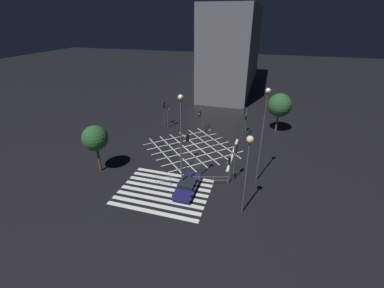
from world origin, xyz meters
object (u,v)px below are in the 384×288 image
(traffic_light_se_main, at_px, (229,164))
(waiting_car, at_px, (187,186))
(traffic_light_ne_cross, at_px, (246,119))
(traffic_light_ne_main, at_px, (244,115))
(traffic_light_median_south, at_px, (185,144))
(street_lamp_far, at_px, (248,156))
(traffic_light_se_cross, at_px, (235,155))
(street_tree_far, at_px, (280,105))
(street_lamp_east, at_px, (264,122))
(traffic_light_median_north, at_px, (201,114))
(street_lamp_west, at_px, (181,131))
(street_tree_near, at_px, (95,138))
(traffic_light_nw_cross, at_px, (164,108))
(traffic_light_nw_main, at_px, (168,111))

(traffic_light_se_main, distance_m, waiting_car, 4.89)
(traffic_light_ne_cross, distance_m, traffic_light_ne_main, 2.35)
(traffic_light_median_south, bearing_deg, street_lamp_far, -130.46)
(traffic_light_se_cross, relative_size, traffic_light_ne_main, 1.01)
(street_tree_far, bearing_deg, traffic_light_ne_main, -152.90)
(street_lamp_east, distance_m, waiting_car, 9.91)
(street_lamp_east, bearing_deg, traffic_light_ne_cross, 103.97)
(traffic_light_se_main, bearing_deg, traffic_light_ne_main, -90.06)
(traffic_light_se_cross, distance_m, traffic_light_ne_main, 12.49)
(traffic_light_se_main, relative_size, traffic_light_median_south, 0.87)
(traffic_light_ne_main, xyz_separation_m, street_lamp_far, (1.99, -17.46, 2.86))
(traffic_light_se_main, distance_m, traffic_light_ne_main, 13.23)
(traffic_light_median_north, distance_m, street_lamp_west, 15.19)
(street_lamp_west, distance_m, street_tree_near, 10.60)
(waiting_car, bearing_deg, street_lamp_far, -105.24)
(street_lamp_east, distance_m, street_lamp_far, 5.65)
(street_tree_near, bearing_deg, traffic_light_median_north, 58.56)
(street_lamp_far, distance_m, street_tree_far, 20.21)
(traffic_light_ne_main, xyz_separation_m, street_lamp_west, (-4.26, -15.96, 3.63))
(traffic_light_se_main, height_order, street_tree_far, street_tree_far)
(street_lamp_far, distance_m, waiting_car, 7.94)
(traffic_light_nw_cross, bearing_deg, traffic_light_se_main, 43.99)
(traffic_light_median_south, bearing_deg, traffic_light_nw_main, 30.77)
(traffic_light_median_south, height_order, street_tree_far, street_tree_far)
(traffic_light_median_south, relative_size, traffic_light_ne_main, 0.87)
(traffic_light_se_main, relative_size, traffic_light_ne_cross, 0.73)
(traffic_light_median_north, xyz_separation_m, street_lamp_far, (8.13, -16.12, 2.89))
(traffic_light_nw_cross, distance_m, street_tree_near, 15.02)
(traffic_light_ne_cross, xyz_separation_m, street_lamp_far, (1.52, -15.17, 2.64))
(traffic_light_median_south, xyz_separation_m, traffic_light_se_cross, (6.03, -1.47, 0.33))
(street_tree_near, bearing_deg, traffic_light_nw_cross, 82.62)
(waiting_car, bearing_deg, street_lamp_east, -59.24)
(traffic_light_median_north, height_order, street_lamp_west, street_lamp_west)
(traffic_light_se_main, relative_size, street_lamp_east, 0.32)
(traffic_light_median_north, height_order, street_lamp_east, street_lamp_east)
(traffic_light_median_south, xyz_separation_m, street_tree_far, (10.41, 13.49, 1.48))
(traffic_light_se_cross, bearing_deg, waiting_car, 129.06)
(street_tree_near, bearing_deg, traffic_light_ne_main, 46.01)
(traffic_light_median_north, relative_size, street_lamp_east, 0.40)
(traffic_light_se_main, bearing_deg, traffic_light_median_north, -62.72)
(street_lamp_east, bearing_deg, traffic_light_nw_cross, 142.74)
(street_lamp_east, relative_size, street_tree_near, 1.83)
(street_lamp_east, bearing_deg, street_tree_near, -169.97)
(traffic_light_se_main, height_order, traffic_light_median_south, traffic_light_median_south)
(street_tree_far, bearing_deg, street_lamp_west, -116.27)
(traffic_light_median_south, distance_m, traffic_light_nw_cross, 12.90)
(traffic_light_ne_cross, height_order, waiting_car, traffic_light_ne_cross)
(traffic_light_se_cross, height_order, traffic_light_nw_cross, traffic_light_se_cross)
(traffic_light_nw_main, relative_size, street_lamp_west, 0.38)
(traffic_light_se_main, distance_m, traffic_light_nw_cross, 18.12)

